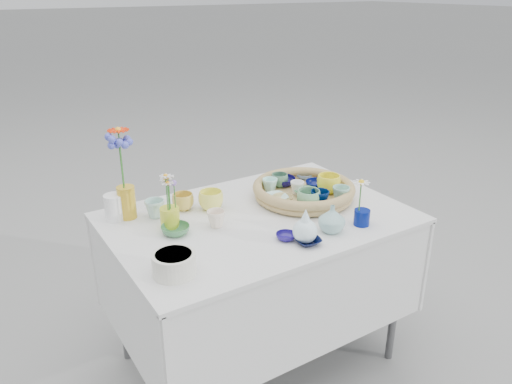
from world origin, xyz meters
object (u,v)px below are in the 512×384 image
wicker_tray (304,191)px  tall_vase_yellow (127,202)px  bud_vase_seafoam (332,219)px  display_table (258,357)px

wicker_tray → tall_vase_yellow: bearing=162.8°
wicker_tray → bud_vase_seafoam: size_ratio=4.16×
display_table → bud_vase_seafoam: bud_vase_seafoam is taller
display_table → tall_vase_yellow: tall_vase_yellow is taller
wicker_tray → bud_vase_seafoam: 0.35m
display_table → wicker_tray: size_ratio=2.66×
display_table → bud_vase_seafoam: bearing=-58.6°
display_table → wicker_tray: wicker_tray is taller
bud_vase_seafoam → tall_vase_yellow: tall_vase_yellow is taller
wicker_tray → bud_vase_seafoam: bud_vase_seafoam is taller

